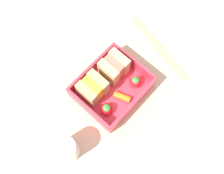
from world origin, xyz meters
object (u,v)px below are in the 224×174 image
Objects in this scene: carrot_stick_far_left at (123,96)px; chopstick_pair at (159,47)px; sandwich_left at (93,88)px; strawberry_left at (135,82)px; sandwich_center_left at (114,67)px; strawberry_far_left at (107,109)px; drinking_glass at (66,149)px.

chopstick_pair is at bearing 7.22° from carrot_stick_far_left.
sandwich_left is 1.74× the size of strawberry_left.
chopstick_pair is (20.13, -3.70, -3.77)cm from sandwich_left.
sandwich_center_left reaches higher than strawberry_left.
strawberry_left is (8.17, -5.72, -1.42)cm from sandwich_left.
sandwich_left reaches higher than strawberry_far_left.
drinking_glass is at bearing -159.59° from sandwich_left.
strawberry_far_left is 0.86× the size of carrot_stick_far_left.
strawberry_far_left is 12.35cm from drinking_glass.
sandwich_left is 1.73× the size of strawberry_far_left.
drinking_glass reaches higher than strawberry_left.
strawberry_far_left is 0.47× the size of drinking_glass.
strawberry_left reaches higher than chopstick_pair.
drinking_glass reaches higher than sandwich_left.
chopstick_pair is at bearing 9.61° from strawberry_left.
drinking_glass reaches higher than strawberry_far_left.
strawberry_left is at bearing -78.87° from sandwich_center_left.
drinking_glass reaches higher than chopstick_pair.
carrot_stick_far_left is at bearing -179.24° from strawberry_left.
sandwich_center_left is at bearing 13.73° from drinking_glass.
strawberry_far_left is 9.36cm from strawberry_left.
sandwich_left reaches higher than strawberry_left.
strawberry_left is (1.13, -5.72, -1.42)cm from sandwich_center_left.
sandwich_left is 7.19cm from carrot_stick_far_left.
strawberry_far_left is 0.16× the size of chopstick_pair.
chopstick_pair is at bearing 4.20° from strawberry_far_left.
sandwich_center_left is 0.81× the size of drinking_glass.
chopstick_pair is (11.95, 2.02, -2.35)cm from strawberry_left.
strawberry_left is 0.47× the size of drinking_glass.
carrot_stick_far_left is 0.55× the size of drinking_glass.
drinking_glass is at bearing -177.75° from chopstick_pair.
sandwich_left is at bearing 122.50° from carrot_stick_far_left.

